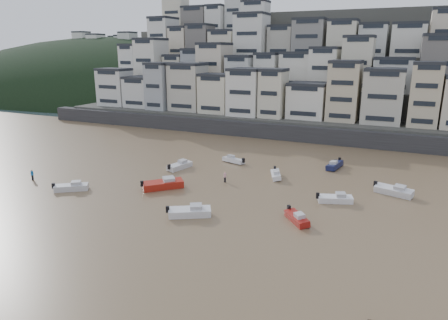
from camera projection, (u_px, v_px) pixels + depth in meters
The scene contains 17 objects.
ground at pixel (9, 266), 38.05m from camera, with size 400.00×400.00×0.00m, color brown.
sea_strip at pixel (108, 89), 209.08m from camera, with size 340.00×340.00×0.00m, color #3F545A.
harbor_wall at pixel (292, 133), 90.63m from camera, with size 140.00×3.00×3.50m, color #38383A.
hillside at pixel (343, 73), 120.68m from camera, with size 141.04×66.00×50.00m.
headland at pixel (119, 92), 194.32m from camera, with size 216.00×135.00×53.33m.
boat_a at pixel (190, 211), 49.24m from camera, with size 5.71×1.87×1.56m, color white, non-canonical shape.
boat_b at pixel (297, 217), 47.72m from camera, with size 4.75×1.56×1.30m, color maroon, non-canonical shape.
boat_c at pixel (163, 183), 59.08m from camera, with size 6.53×2.14×1.78m, color #A42014, non-canonical shape.
boat_d at pixel (335, 198), 53.80m from camera, with size 5.00×1.64×1.36m, color white, non-canonical shape.
boat_e at pixel (276, 174), 64.15m from camera, with size 4.68×1.53×1.28m, color silver, non-canonical shape.
boat_f at pixel (180, 165), 69.04m from camera, with size 5.40×1.77×1.47m, color silver, non-canonical shape.
boat_g at pixel (394, 190), 56.58m from camera, with size 5.65×1.85×1.54m, color silver, non-canonical shape.
boat_h at pixel (234, 159), 72.78m from camera, with size 4.71×1.54×1.28m, color silver, non-canonical shape.
boat_i at pixel (335, 164), 69.34m from camera, with size 5.34×1.75×1.46m, color #141940, non-canonical shape.
boat_j at pixel (71, 186), 58.38m from camera, with size 5.18×1.70×1.41m, color silver, non-canonical shape.
person_blue at pixel (32, 175), 62.96m from camera, with size 0.44×0.44×1.74m, color #165FA7, non-canonical shape.
person_pink at pixel (225, 177), 61.99m from camera, with size 0.44×0.44×1.74m, color pink, non-canonical shape.
Camera 1 is at (32.77, -22.40, 19.98)m, focal length 32.00 mm.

